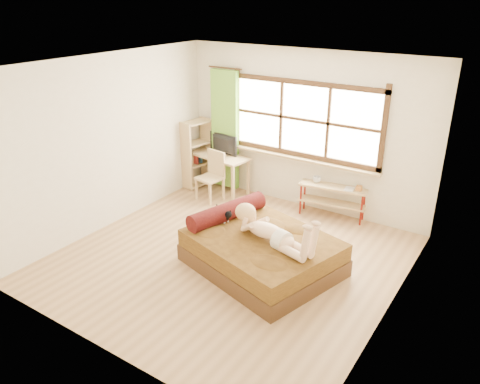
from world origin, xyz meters
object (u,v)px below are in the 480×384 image
Objects in this scene: bed at (260,250)px; bookshelf at (196,153)px; woman at (271,223)px; chair at (213,173)px; pipe_shelf at (333,194)px; kitten at (223,214)px; desk at (220,160)px.

bookshelf is at bearing 159.76° from bed.
woman is at bearing -2.16° from bed.
woman is at bearing -28.72° from chair.
chair is 0.69× the size of bookshelf.
bed is 1.68× the size of woman.
bookshelf reaches higher than chair.
pipe_shelf is (0.22, 2.00, 0.15)m from bed.
kitten is at bearing -123.78° from pipe_shelf.
chair is at bearing -175.78° from pipe_shelf.
bookshelf reaches higher than desk.
desk is 0.93× the size of bookshelf.
woman is 1.16× the size of pipe_shelf.
chair is 0.73m from bookshelf.
desk is at bearing 152.79° from bed.
chair reaches higher than kitten.
kitten is (-0.67, 0.09, 0.33)m from bed.
chair is at bearing -65.18° from desk.
bed is 2.45m from chair.
chair is (-1.24, 1.42, -0.09)m from kitten.
desk is 1.35× the size of chair.
kitten is 0.25× the size of pipe_shelf.
woman is 2.95m from desk.
bookshelf is (-2.76, -0.16, 0.25)m from pipe_shelf.
bed is 2.48× the size of chair.
chair is (-2.11, 1.57, -0.26)m from woman.
desk reaches higher than kitten.
chair is at bearing 158.94° from woman.
bed is 0.54m from woman.
chair is (-1.91, 1.51, 0.24)m from bed.
bed is at bearing -26.14° from bookshelf.
woman is 1.09× the size of desk.
bookshelf is (-1.87, 1.75, 0.07)m from kitten.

